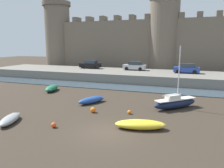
% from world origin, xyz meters
% --- Properties ---
extents(ground_plane, '(160.00, 160.00, 0.00)m').
position_xyz_m(ground_plane, '(0.00, 0.00, 0.00)').
color(ground_plane, '#382D23').
extents(water_channel, '(80.00, 4.50, 0.10)m').
position_xyz_m(water_channel, '(0.00, 16.10, 0.05)').
color(water_channel, '#3D4C56').
rests_on(water_channel, ground).
extents(quay_road, '(63.68, 10.00, 1.52)m').
position_xyz_m(quay_road, '(0.00, 23.35, 0.76)').
color(quay_road, slate).
rests_on(quay_road, ground).
extents(castle, '(58.46, 6.78, 19.33)m').
position_xyz_m(castle, '(-0.00, 33.83, 7.10)').
color(castle, '#706354').
rests_on(castle, ground).
extents(rowboat_midflat_right, '(2.08, 3.22, 0.58)m').
position_xyz_m(rowboat_midflat_right, '(-8.09, -0.80, 0.31)').
color(rowboat_midflat_right, gray).
rests_on(rowboat_midflat_right, ground).
extents(rowboat_foreground_right, '(2.51, 3.44, 0.70)m').
position_xyz_m(rowboat_foreground_right, '(-4.34, 6.84, 0.37)').
color(rowboat_foreground_right, '#234793').
rests_on(rowboat_foreground_right, ground).
extents(rowboat_midflat_left, '(2.09, 3.53, 0.80)m').
position_xyz_m(rowboat_midflat_left, '(-12.03, 10.66, 0.41)').
color(rowboat_midflat_left, '#1E6B47').
rests_on(rowboat_midflat_left, ground).
extents(rowboat_near_channel_left, '(4.01, 2.24, 0.69)m').
position_xyz_m(rowboat_near_channel_left, '(2.16, 1.43, 0.36)').
color(rowboat_near_channel_left, yellow).
rests_on(rowboat_near_channel_left, ground).
extents(sailboat_midflat_centre, '(4.37, 4.33, 6.15)m').
position_xyz_m(sailboat_midflat_centre, '(4.28, 7.82, 0.59)').
color(sailboat_midflat_centre, '#141E3D').
rests_on(sailboat_midflat_centre, ground).
extents(mooring_buoy_near_shore, '(0.51, 0.51, 0.51)m').
position_xyz_m(mooring_buoy_near_shore, '(-2.85, 3.89, 0.25)').
color(mooring_buoy_near_shore, orange).
rests_on(mooring_buoy_near_shore, ground).
extents(mooring_buoy_mid_mud, '(0.40, 0.40, 0.40)m').
position_xyz_m(mooring_buoy_mid_mud, '(-4.15, -0.51, 0.20)').
color(mooring_buoy_mid_mud, '#E04C1E').
rests_on(mooring_buoy_mid_mud, ground).
extents(mooring_buoy_near_channel, '(0.36, 0.36, 0.36)m').
position_xyz_m(mooring_buoy_near_channel, '(0.47, 4.56, 0.18)').
color(mooring_buoy_near_channel, orange).
rests_on(mooring_buoy_near_channel, ground).
extents(car_quay_centre_west, '(4.10, 1.88, 1.62)m').
position_xyz_m(car_quay_centre_west, '(-13.12, 25.41, 2.30)').
color(car_quay_centre_west, black).
rests_on(car_quay_centre_west, quay_road).
extents(car_quay_east, '(4.10, 1.88, 1.62)m').
position_xyz_m(car_quay_east, '(5.04, 24.18, 2.30)').
color(car_quay_east, '#263F99').
rests_on(car_quay_east, quay_road).
extents(car_quay_west, '(4.10, 1.88, 1.62)m').
position_xyz_m(car_quay_west, '(-4.14, 25.46, 2.30)').
color(car_quay_west, '#B2B5B7').
rests_on(car_quay_west, quay_road).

